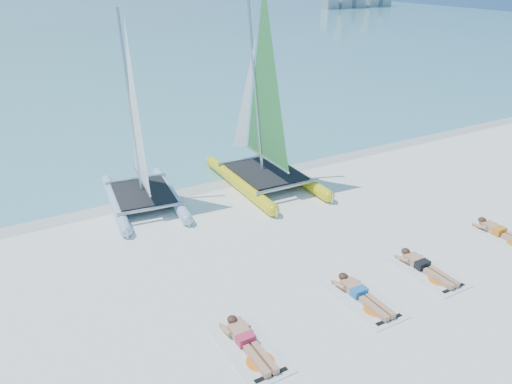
% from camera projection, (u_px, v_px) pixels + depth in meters
% --- Properties ---
extents(ground, '(140.00, 140.00, 0.00)m').
position_uv_depth(ground, '(303.00, 254.00, 13.08)').
color(ground, white).
rests_on(ground, ground).
extents(sea, '(140.00, 115.00, 0.01)m').
position_uv_depth(sea, '(19.00, 24.00, 62.83)').
color(sea, '#79BCCA').
rests_on(sea, ground).
extents(wet_sand_strip, '(140.00, 1.40, 0.01)m').
position_uv_depth(wet_sand_strip, '(214.00, 182.00, 17.42)').
color(wet_sand_strip, silver).
rests_on(wet_sand_strip, ground).
extents(catamaran_blue, '(2.60, 4.61, 5.99)m').
position_uv_depth(catamaran_blue, '(138.00, 149.00, 15.20)').
color(catamaran_blue, '#B8D8F2').
rests_on(catamaran_blue, ground).
extents(catamaran_yellow, '(2.55, 5.49, 6.96)m').
position_uv_depth(catamaran_yellow, '(259.00, 118.00, 16.82)').
color(catamaran_yellow, yellow).
rests_on(catamaran_yellow, ground).
extents(towel_a, '(1.00, 1.85, 0.02)m').
position_uv_depth(towel_a, '(251.00, 351.00, 9.81)').
color(towel_a, white).
rests_on(towel_a, ground).
extents(sunbather_a, '(0.37, 1.73, 0.26)m').
position_uv_depth(sunbather_a, '(247.00, 340.00, 9.91)').
color(sunbather_a, tan).
rests_on(sunbather_a, towel_a).
extents(towel_b, '(1.00, 1.85, 0.02)m').
position_uv_depth(towel_b, '(365.00, 301.00, 11.24)').
color(towel_b, white).
rests_on(towel_b, ground).
extents(sunbather_b, '(0.37, 1.73, 0.26)m').
position_uv_depth(sunbather_b, '(360.00, 293.00, 11.34)').
color(sunbather_b, tan).
rests_on(sunbather_b, towel_b).
extents(towel_c, '(1.00, 1.85, 0.02)m').
position_uv_depth(towel_c, '(429.00, 273.00, 12.27)').
color(towel_c, white).
rests_on(towel_c, ground).
extents(sunbather_c, '(0.37, 1.73, 0.26)m').
position_uv_depth(sunbather_c, '(424.00, 265.00, 12.38)').
color(sunbather_c, tan).
rests_on(sunbather_c, towel_c).
extents(towel_d, '(1.00, 1.85, 0.02)m').
position_uv_depth(towel_d, '(506.00, 238.00, 13.83)').
color(towel_d, white).
rests_on(towel_d, ground).
extents(sunbather_d, '(0.37, 1.73, 0.26)m').
position_uv_depth(sunbather_d, '(501.00, 232.00, 13.94)').
color(sunbather_d, tan).
rests_on(sunbather_d, towel_d).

